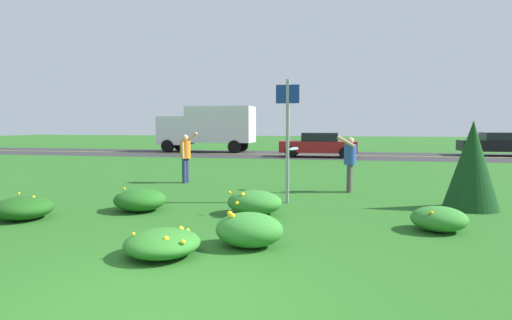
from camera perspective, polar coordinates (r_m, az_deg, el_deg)
ground_plane at (r=15.68m, az=4.83°, el=-2.20°), size 120.00×120.00×0.00m
highway_strip at (r=27.12m, az=7.83°, el=0.68°), size 120.00×7.44×0.01m
highway_center_stripe at (r=27.12m, az=7.83°, el=0.69°), size 120.00×0.16×0.00m
daylily_clump_front_center at (r=9.66m, az=-15.43°, el=-5.22°), size 1.14×1.06×0.49m
daylily_clump_mid_right at (r=8.24m, az=23.51°, el=-7.31°), size 0.97×0.89×0.44m
daylily_clump_mid_left at (r=9.70m, az=-28.94°, el=-5.70°), size 1.12×1.14×0.48m
daylily_clump_mid_center at (r=8.95m, az=-0.21°, el=-5.76°), size 1.16×0.97×0.52m
daylily_clump_near_camera at (r=6.61m, az=-0.93°, el=-9.41°), size 1.06×0.87×0.55m
daylily_clump_front_right at (r=6.33m, az=-12.56°, el=-10.92°), size 1.09×1.13×0.39m
sign_post_near_path at (r=10.16m, az=4.29°, el=4.16°), size 0.56×0.10×2.98m
evergreen_shrub_side at (r=10.60m, az=27.18°, el=-0.59°), size 1.19×1.19×2.00m
person_thrower_orange_shirt at (r=13.96m, az=-9.53°, el=0.81°), size 0.55×0.52×1.67m
person_catcher_blue_shirt at (r=12.12m, az=12.58°, el=0.08°), size 0.55×0.52×1.60m
frisbee_pale_blue at (r=12.23m, az=5.13°, el=1.52°), size 0.27×0.26×0.12m
car_black_leftmost at (r=30.18m, az=30.03°, el=1.90°), size 4.50×2.00×1.45m
car_red_center_left at (r=25.38m, az=8.50°, el=2.07°), size 4.50×2.00×1.45m
box_truck_white at (r=30.19m, az=-6.46°, el=4.52°), size 6.70×2.46×3.20m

